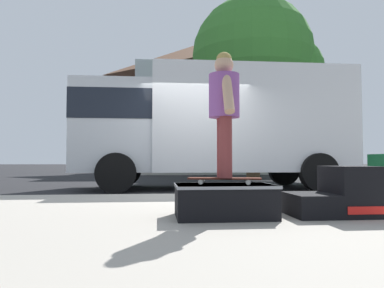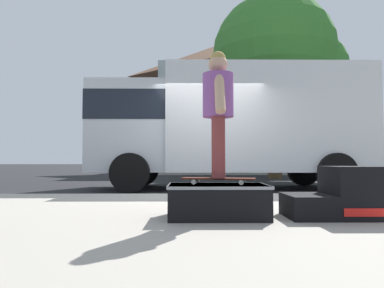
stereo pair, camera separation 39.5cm
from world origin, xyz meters
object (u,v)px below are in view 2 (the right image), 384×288
object	(u,v)px
kicker_ramp	(336,196)
skater_kid	(218,103)
skateboard	(218,179)
skate_box	(218,200)
box_truck	(227,123)
street_tree_main	(281,59)

from	to	relation	value
kicker_ramp	skater_kid	xyz separation A→B (m)	(-1.25, 0.04, 1.00)
skateboard	skater_kid	size ratio (longest dim) A/B	0.59
skate_box	skateboard	bearing A→B (deg)	74.24
skate_box	skater_kid	world-z (taller)	skater_kid
skate_box	box_truck	size ratio (longest dim) A/B	0.15
box_truck	street_tree_main	bearing A→B (deg)	61.43
box_truck	skater_kid	bearing A→B (deg)	-97.12
street_tree_main	kicker_ramp	bearing A→B (deg)	-101.80
box_truck	street_tree_main	distance (m)	6.63
skater_kid	box_truck	world-z (taller)	box_truck
skateboard	kicker_ramp	bearing A→B (deg)	-1.71
skate_box	box_truck	distance (m)	5.71
skater_kid	kicker_ramp	bearing A→B (deg)	-1.71
street_tree_main	skater_kid	bearing A→B (deg)	-108.16
kicker_ramp	box_truck	world-z (taller)	box_truck
kicker_ramp	box_truck	distance (m)	5.69
kicker_ramp	box_truck	bearing A→B (deg)	95.93
box_truck	street_tree_main	xyz separation A→B (m)	(2.79, 5.12, 3.16)
skate_box	skateboard	world-z (taller)	skateboard
kicker_ramp	skateboard	bearing A→B (deg)	178.29
kicker_ramp	street_tree_main	distance (m)	11.75
skater_kid	street_tree_main	size ratio (longest dim) A/B	0.18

